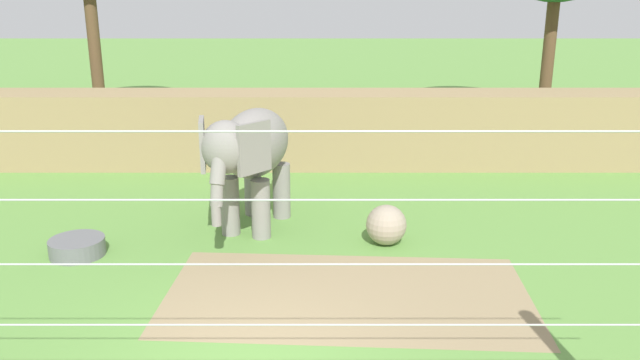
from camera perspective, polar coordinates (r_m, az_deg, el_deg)
name	(u,v)px	position (r m, az deg, el deg)	size (l,w,h in m)	color
dirt_patch	(348,295)	(11.46, 2.54, -10.17)	(6.39, 3.40, 0.01)	#937F5B
embankment_wall	(286,129)	(19.27, -3.02, 4.56)	(36.00, 1.80, 2.21)	#997F56
elephant	(251,151)	(13.88, -6.15, 2.57)	(2.00, 3.57, 2.72)	gray
enrichment_ball	(387,225)	(13.48, 6.01, -4.00)	(0.85, 0.85, 0.85)	gray
cable_fence	(215,320)	(6.48, -9.36, -12.25)	(10.99, 0.25, 4.14)	brown
water_tub	(78,247)	(13.85, -20.76, -5.57)	(1.10, 1.10, 0.35)	slate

